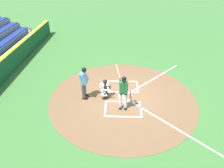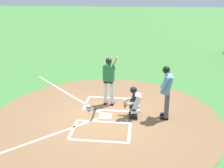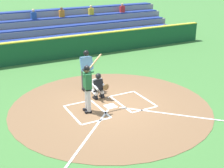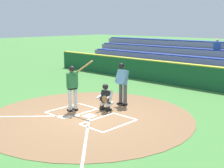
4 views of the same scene
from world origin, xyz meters
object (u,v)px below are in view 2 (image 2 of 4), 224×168
Objects in this scene: baseball at (127,120)px; batter at (109,78)px; catcher at (134,102)px; plate_umpire at (167,89)px.

batter is at bearing 30.73° from baseball.
catcher is 0.61× the size of plate_umpire.
baseball is at bearing -149.27° from batter.
baseball is (-1.28, -0.76, -1.06)m from batter.
catcher is 15.27× the size of baseball.
plate_umpire reaches higher than baseball.
batter reaches higher than baseball.
batter is at bearing 46.55° from catcher.
batter is 1.83m from baseball.
plate_umpire is at bearing -86.41° from catcher.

